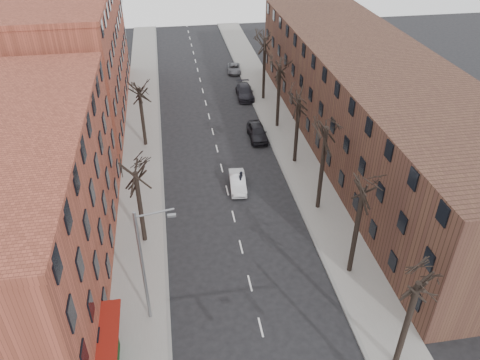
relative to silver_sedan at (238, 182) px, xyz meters
name	(u,v)px	position (x,y,z in m)	size (l,w,h in m)	color
sidewalk_left	(142,141)	(-9.03, 10.77, -0.61)	(4.00, 90.00, 0.15)	gray
sidewalk_right	(282,130)	(6.97, 10.77, -0.61)	(4.00, 90.00, 0.15)	gray
building_left_near	(8,216)	(-17.03, -9.23, 5.32)	(12.00, 26.00, 12.00)	brown
building_left_far	(67,57)	(-17.03, 19.77, 6.32)	(12.00, 28.00, 14.00)	brown
building_right	(371,104)	(14.97, 5.77, 4.32)	(12.00, 50.00, 10.00)	#4C3023
tree_right_b	(349,271)	(6.57, -12.23, -0.68)	(5.20, 5.20, 10.80)	black
tree_right_c	(317,208)	(6.57, -4.23, -0.68)	(5.20, 5.20, 11.60)	black
tree_right_d	(294,162)	(6.57, 3.77, -0.68)	(5.20, 5.20, 10.00)	black
tree_right_e	(277,127)	(6.57, 11.77, -0.68)	(5.20, 5.20, 10.80)	black
tree_right_f	(263,99)	(6.57, 19.77, -0.68)	(5.20, 5.20, 11.60)	black
tree_left_a	(145,241)	(-8.63, -6.23, -0.68)	(5.20, 5.20, 9.50)	black
tree_left_b	(146,145)	(-8.63, 9.77, -0.68)	(5.20, 5.20, 9.50)	black
streetlight	(145,263)	(-8.06, -14.23, 4.33)	(2.45, 0.22, 9.03)	slate
silver_sedan	(238,182)	(0.00, 0.00, 0.00)	(1.44, 4.13, 1.36)	silver
parked_car_near	(257,132)	(3.72, 9.37, 0.13)	(1.91, 4.74, 1.62)	black
parked_car_mid	(245,92)	(4.27, 20.78, 0.07)	(2.11, 5.20, 1.51)	black
parked_car_far	(234,69)	(4.27, 29.99, -0.12)	(1.84, 4.00, 1.11)	slate
pedestrian_crossing	(241,180)	(0.31, -0.09, 0.26)	(1.10, 0.46, 1.87)	black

